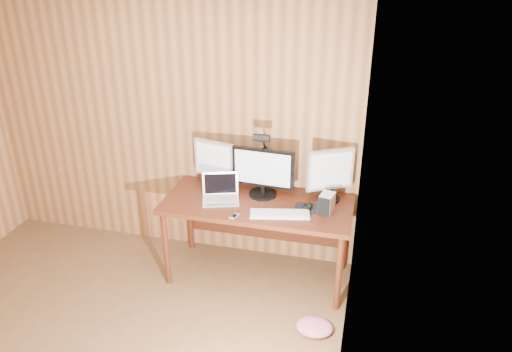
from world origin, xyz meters
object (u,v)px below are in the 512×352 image
at_px(monitor_center, 263,172).
at_px(desk_lamp, 263,153).
at_px(monitor_right, 330,173).
at_px(desk, 259,211).
at_px(monitor_left, 214,163).
at_px(hard_drive, 327,203).
at_px(speaker, 331,192).
at_px(phone, 234,216).
at_px(keyboard, 280,214).
at_px(mouse, 308,206).
at_px(laptop, 221,193).

height_order(monitor_center, desk_lamp, desk_lamp).
relative_size(monitor_center, monitor_right, 1.21).
relative_size(desk, monitor_center, 2.88).
distance_m(monitor_left, hard_drive, 1.06).
height_order(monitor_right, hard_drive, monitor_right).
bearing_deg(speaker, phone, -144.64).
bearing_deg(keyboard, mouse, 26.89).
height_order(desk, speaker, speaker).
bearing_deg(monitor_center, monitor_left, 176.24).
relative_size(monitor_left, monitor_right, 0.94).
bearing_deg(phone, monitor_right, 51.02).
height_order(hard_drive, phone, hard_drive).
bearing_deg(monitor_left, monitor_right, 12.67).
xyz_separation_m(monitor_center, speaker, (0.58, 0.08, -0.17)).
bearing_deg(desk, mouse, -10.10).
xyz_separation_m(monitor_center, phone, (-0.14, -0.42, -0.22)).
distance_m(monitor_left, mouse, 0.92).
distance_m(mouse, speaker, 0.28).
distance_m(keyboard, hard_drive, 0.39).
relative_size(monitor_center, speaker, 4.94).
xyz_separation_m(desk, mouse, (0.43, -0.08, 0.15)).
distance_m(monitor_left, speaker, 1.05).
distance_m(monitor_left, monitor_right, 1.02).
bearing_deg(speaker, monitor_left, -178.68).
height_order(desk, mouse, mouse).
distance_m(desk, monitor_center, 0.35).
bearing_deg(mouse, monitor_right, 50.96).
height_order(monitor_center, monitor_right, monitor_right).
height_order(laptop, keyboard, laptop).
xyz_separation_m(hard_drive, phone, (-0.71, -0.25, -0.08)).
height_order(monitor_left, keyboard, monitor_left).
distance_m(monitor_left, desk_lamp, 0.47).
distance_m(monitor_right, laptop, 0.94).
bearing_deg(monitor_center, hard_drive, -12.85).
bearing_deg(desk, monitor_left, 163.78).
relative_size(monitor_center, hard_drive, 3.33).
bearing_deg(desk_lamp, laptop, -159.32).
xyz_separation_m(phone, speaker, (0.71, 0.51, 0.05)).
xyz_separation_m(laptop, desk_lamp, (0.32, 0.20, 0.32)).
relative_size(monitor_center, mouse, 4.83).
height_order(keyboard, desk_lamp, desk_lamp).
distance_m(desk, monitor_right, 0.70).
distance_m(monitor_right, phone, 0.88).
xyz_separation_m(laptop, mouse, (0.75, 0.01, -0.03)).
xyz_separation_m(mouse, hard_drive, (0.15, -0.02, 0.06)).
bearing_deg(phone, laptop, 143.20).
distance_m(monitor_left, keyboard, 0.79).
xyz_separation_m(mouse, speaker, (0.16, 0.23, 0.03)).
distance_m(keyboard, desk_lamp, 0.56).
xyz_separation_m(monitor_right, hard_drive, (0.01, -0.22, -0.17)).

